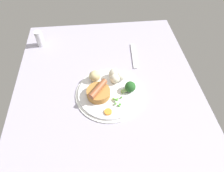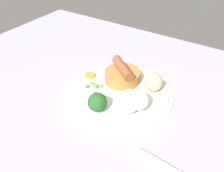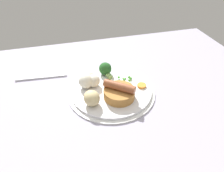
# 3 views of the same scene
# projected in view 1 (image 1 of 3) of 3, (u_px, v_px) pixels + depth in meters

# --- Properties ---
(dining_table) EXTENTS (1.10, 0.80, 0.03)m
(dining_table) POSITION_uv_depth(u_px,v_px,m) (109.00, 101.00, 0.83)
(dining_table) COLOR #9E99AD
(dining_table) RESTS_ON ground
(dinner_plate) EXTENTS (0.29, 0.29, 0.01)m
(dinner_plate) POSITION_uv_depth(u_px,v_px,m) (110.00, 93.00, 0.83)
(dinner_plate) COLOR silver
(dinner_plate) RESTS_ON dining_table
(sausage_pudding) EXTENTS (0.10, 0.10, 0.05)m
(sausage_pudding) POSITION_uv_depth(u_px,v_px,m) (98.00, 92.00, 0.80)
(sausage_pudding) COLOR #AD7538
(sausage_pudding) RESTS_ON dinner_plate
(pea_pile) EXTENTS (0.05, 0.04, 0.02)m
(pea_pile) POSITION_uv_depth(u_px,v_px,m) (117.00, 101.00, 0.79)
(pea_pile) COLOR #5FA844
(pea_pile) RESTS_ON dinner_plate
(broccoli_floret_near) EXTENTS (0.04, 0.06, 0.04)m
(broccoli_floret_near) POSITION_uv_depth(u_px,v_px,m) (130.00, 87.00, 0.82)
(broccoli_floret_near) COLOR #235623
(broccoli_floret_near) RESTS_ON dinner_plate
(cauliflower_floret) EXTENTS (0.07, 0.07, 0.05)m
(cauliflower_floret) POSITION_uv_depth(u_px,v_px,m) (116.00, 76.00, 0.86)
(cauliflower_floret) COLOR beige
(cauliflower_floret) RESTS_ON dinner_plate
(potato_chunk_0) EXTENTS (0.06, 0.07, 0.05)m
(potato_chunk_0) POSITION_uv_depth(u_px,v_px,m) (95.00, 76.00, 0.85)
(potato_chunk_0) COLOR #CCB77F
(potato_chunk_0) RESTS_ON dinner_plate
(carrot_slice_0) EXTENTS (0.04, 0.04, 0.01)m
(carrot_slice_0) POSITION_uv_depth(u_px,v_px,m) (108.00, 112.00, 0.76)
(carrot_slice_0) COLOR orange
(carrot_slice_0) RESTS_ON dinner_plate
(fork) EXTENTS (0.18, 0.03, 0.01)m
(fork) POSITION_uv_depth(u_px,v_px,m) (134.00, 56.00, 0.99)
(fork) COLOR silver
(fork) RESTS_ON dining_table
(salt_shaker) EXTENTS (0.04, 0.04, 0.08)m
(salt_shaker) POSITION_uv_depth(u_px,v_px,m) (40.00, 39.00, 1.02)
(salt_shaker) COLOR silver
(salt_shaker) RESTS_ON dining_table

